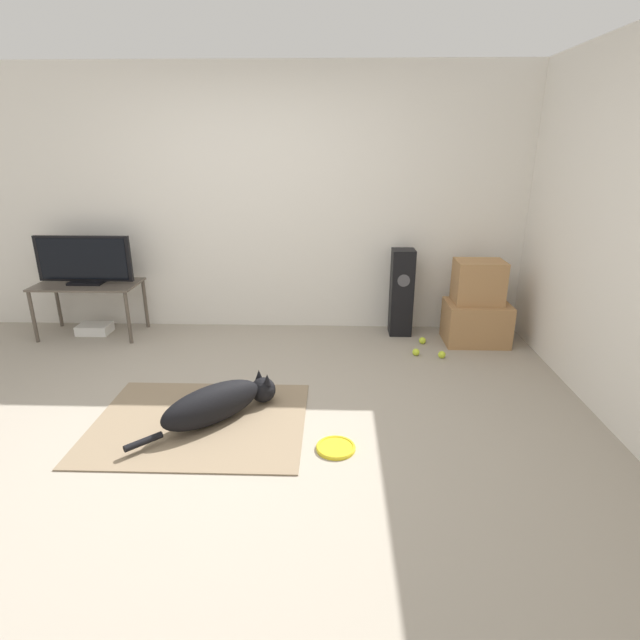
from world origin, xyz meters
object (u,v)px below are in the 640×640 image
object	(u,v)px
tennis_ball_near_speaker	(442,355)
tennis_ball_loose_on_carpet	(422,341)
game_console	(95,329)
tennis_ball_by_boxes	(416,352)
cardboard_box_upper	(479,282)
floor_speaker	(401,293)
cardboard_box_lower	(476,323)
frisbee	(336,447)
dog	(219,403)
tv_stand	(88,290)
tv	(84,261)

from	to	relation	value
tennis_ball_near_speaker	tennis_ball_loose_on_carpet	distance (m)	0.36
game_console	tennis_ball_loose_on_carpet	bearing A→B (deg)	-3.21
tennis_ball_by_boxes	cardboard_box_upper	bearing A→B (deg)	31.35
cardboard_box_upper	game_console	xyz separation A→B (m)	(-3.79, 0.10, -0.55)
game_console	floor_speaker	bearing A→B (deg)	1.73
cardboard_box_lower	tennis_ball_loose_on_carpet	world-z (taller)	cardboard_box_lower
cardboard_box_lower	floor_speaker	xyz separation A→B (m)	(-0.70, 0.21, 0.23)
frisbee	tennis_ball_loose_on_carpet	size ratio (longest dim) A/B	3.80
cardboard_box_upper	floor_speaker	size ratio (longest dim) A/B	0.52
tennis_ball_loose_on_carpet	cardboard_box_lower	bearing A→B (deg)	7.10
cardboard_box_lower	dog	bearing A→B (deg)	-144.49
cardboard_box_lower	game_console	bearing A→B (deg)	178.18
dog	game_console	size ratio (longest dim) A/B	2.71
tv_stand	tennis_ball_loose_on_carpet	distance (m)	3.31
game_console	tennis_ball_by_boxes	bearing A→B (deg)	-8.42
tennis_ball_near_speaker	tv	bearing A→B (deg)	171.67
tv	tennis_ball_near_speaker	xyz separation A→B (m)	(3.40, -0.50, -0.73)
tv_stand	tennis_ball_near_speaker	bearing A→B (deg)	-8.29
dog	frisbee	size ratio (longest dim) A/B	3.41
cardboard_box_lower	tv	distance (m)	3.84
cardboard_box_lower	tv	bearing A→B (deg)	178.55
floor_speaker	frisbee	bearing A→B (deg)	-107.29
frisbee	tennis_ball_near_speaker	bearing A→B (deg)	56.79
floor_speaker	tennis_ball_loose_on_carpet	xyz separation A→B (m)	(0.19, -0.28, -0.40)
dog	tennis_ball_by_boxes	world-z (taller)	dog
tennis_ball_near_speaker	game_console	xyz separation A→B (m)	(-3.41, 0.52, 0.01)
cardboard_box_lower	cardboard_box_upper	distance (m)	0.40
tennis_ball_loose_on_carpet	tv_stand	bearing A→B (deg)	177.25
tennis_ball_loose_on_carpet	tennis_ball_by_boxes	bearing A→B (deg)	-110.09
floor_speaker	game_console	bearing A→B (deg)	-178.27
frisbee	game_console	xyz separation A→B (m)	(-2.46, 1.98, 0.03)
cardboard_box_upper	tv_stand	xyz separation A→B (m)	(-3.78, 0.08, -0.13)
tv_stand	tv	size ratio (longest dim) A/B	1.06
tv_stand	tennis_ball_near_speaker	xyz separation A→B (m)	(3.40, -0.50, -0.43)
tennis_ball_by_boxes	tennis_ball_loose_on_carpet	size ratio (longest dim) A/B	1.00
dog	tennis_ball_loose_on_carpet	distance (m)	2.21
cardboard_box_lower	floor_speaker	bearing A→B (deg)	162.98
tennis_ball_loose_on_carpet	cardboard_box_upper	bearing A→B (deg)	9.20
dog	game_console	world-z (taller)	dog
cardboard_box_lower	floor_speaker	world-z (taller)	floor_speaker
cardboard_box_upper	tv_stand	bearing A→B (deg)	178.84
tennis_ball_near_speaker	game_console	size ratio (longest dim) A/B	0.21
game_console	cardboard_box_lower	bearing A→B (deg)	-1.82
dog	tennis_ball_loose_on_carpet	bearing A→B (deg)	41.90
tv	game_console	world-z (taller)	tv
floor_speaker	tv	distance (m)	3.11
floor_speaker	tennis_ball_by_boxes	size ratio (longest dim) A/B	13.09
dog	frisbee	world-z (taller)	dog
tennis_ball_by_boxes	dog	bearing A→B (deg)	-142.34
game_console	frisbee	bearing A→B (deg)	-38.81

